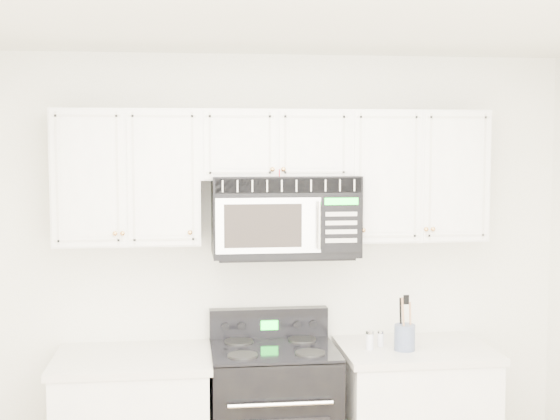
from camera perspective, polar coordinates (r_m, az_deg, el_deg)
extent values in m
cube|color=white|center=(4.67, -0.67, -4.75)|extent=(3.50, 0.01, 2.60)
cube|color=silver|center=(4.43, -10.73, -10.66)|extent=(0.86, 0.65, 0.04)
cube|color=silver|center=(4.61, 9.88, -10.04)|extent=(0.86, 0.65, 0.04)
cylinder|color=silver|center=(4.20, 0.05, -14.03)|extent=(0.56, 0.02, 0.02)
cube|color=black|center=(4.45, -0.47, -10.16)|extent=(0.70, 0.60, 0.02)
cube|color=black|center=(4.68, -0.84, -8.30)|extent=(0.70, 0.08, 0.19)
cube|color=#0ED825|center=(4.64, -0.78, -8.43)|extent=(0.10, 0.00, 0.06)
cube|color=white|center=(4.42, -11.07, 2.39)|extent=(0.80, 0.33, 0.75)
cube|color=white|center=(4.60, 9.76, 2.50)|extent=(0.80, 0.33, 0.75)
cube|color=white|center=(4.44, -0.44, 4.81)|extent=(0.84, 0.33, 0.39)
sphere|color=tan|center=(4.26, -11.45, -1.69)|extent=(0.03, 0.03, 0.03)
sphere|color=tan|center=(4.25, -6.60, -1.65)|extent=(0.03, 0.03, 0.03)
sphere|color=tan|center=(4.36, 6.12, -1.48)|extent=(0.03, 0.03, 0.03)
sphere|color=tan|center=(4.45, 10.64, -1.40)|extent=(0.03, 0.03, 0.03)
sphere|color=tan|center=(4.25, -0.56, 2.98)|extent=(0.03, 0.03, 0.03)
sphere|color=tan|center=(4.26, 0.24, 2.99)|extent=(0.03, 0.03, 0.03)
cylinder|color=#CA0011|center=(4.25, -0.05, 2.22)|extent=(0.01, 0.00, 0.11)
sphere|color=tan|center=(4.26, -0.05, 1.39)|extent=(0.04, 0.04, 0.04)
cube|color=black|center=(4.42, 0.32, -0.37)|extent=(0.82, 0.41, 0.45)
cube|color=beige|center=(4.21, 0.66, 1.79)|extent=(0.80, 0.01, 0.08)
cube|color=#BDBDBD|center=(4.21, -0.85, -1.15)|extent=(0.57, 0.01, 0.30)
cube|color=black|center=(4.20, -1.25, -1.17)|extent=(0.42, 0.01, 0.24)
cube|color=black|center=(4.27, 4.49, -1.08)|extent=(0.23, 0.01, 0.30)
cube|color=#0ED825|center=(4.25, 4.52, 0.64)|extent=(0.19, 0.00, 0.04)
cylinder|color=silver|center=(4.21, 2.88, -1.16)|extent=(0.02, 0.02, 0.26)
cylinder|color=#475074|center=(4.49, 9.11, -9.19)|extent=(0.12, 0.12, 0.15)
cylinder|color=#B17B53|center=(4.48, 9.52, -8.25)|extent=(0.01, 0.01, 0.25)
cylinder|color=black|center=(4.50, 8.82, -8.09)|extent=(0.01, 0.01, 0.27)
cylinder|color=#B17B53|center=(4.44, 9.03, -8.12)|extent=(0.01, 0.01, 0.29)
cylinder|color=silver|center=(4.57, 7.37, -9.38)|extent=(0.04, 0.04, 0.07)
cylinder|color=silver|center=(4.56, 7.38, -8.84)|extent=(0.04, 0.04, 0.01)
cylinder|color=silver|center=(4.49, 6.58, -9.54)|extent=(0.04, 0.04, 0.09)
cylinder|color=silver|center=(4.47, 6.59, -8.87)|extent=(0.05, 0.05, 0.02)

